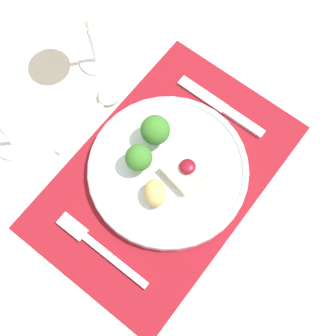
{
  "coord_description": "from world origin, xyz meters",
  "views": [
    {
      "loc": [
        -0.2,
        -0.16,
        1.51
      ],
      "look_at": [
        0.01,
        0.0,
        0.76
      ],
      "focal_mm": 50.0,
      "sensor_mm": 36.0,
      "label": 1
    }
  ],
  "objects_px": {
    "fork": "(96,246)",
    "knife": "(227,110)",
    "dinner_plate": "(167,168)",
    "spoon": "(104,101)",
    "wine_glass_near": "(85,19)"
  },
  "relations": [
    {
      "from": "fork",
      "to": "knife",
      "type": "height_order",
      "value": "knife"
    },
    {
      "from": "fork",
      "to": "spoon",
      "type": "height_order",
      "value": "spoon"
    },
    {
      "from": "dinner_plate",
      "to": "knife",
      "type": "height_order",
      "value": "dinner_plate"
    },
    {
      "from": "spoon",
      "to": "knife",
      "type": "bearing_deg",
      "value": -60.46
    },
    {
      "from": "dinner_plate",
      "to": "fork",
      "type": "height_order",
      "value": "dinner_plate"
    },
    {
      "from": "dinner_plate",
      "to": "spoon",
      "type": "distance_m",
      "value": 0.18
    },
    {
      "from": "fork",
      "to": "knife",
      "type": "relative_size",
      "value": 1.0
    },
    {
      "from": "spoon",
      "to": "wine_glass_near",
      "type": "bearing_deg",
      "value": 46.35
    },
    {
      "from": "dinner_plate",
      "to": "wine_glass_near",
      "type": "distance_m",
      "value": 0.28
    },
    {
      "from": "fork",
      "to": "spoon",
      "type": "relative_size",
      "value": 1.08
    },
    {
      "from": "spoon",
      "to": "wine_glass_near",
      "type": "height_order",
      "value": "wine_glass_near"
    },
    {
      "from": "knife",
      "to": "spoon",
      "type": "distance_m",
      "value": 0.23
    },
    {
      "from": "fork",
      "to": "spoon",
      "type": "distance_m",
      "value": 0.27
    },
    {
      "from": "wine_glass_near",
      "to": "fork",
      "type": "bearing_deg",
      "value": -139.35
    },
    {
      "from": "dinner_plate",
      "to": "knife",
      "type": "distance_m",
      "value": 0.16
    }
  ]
}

